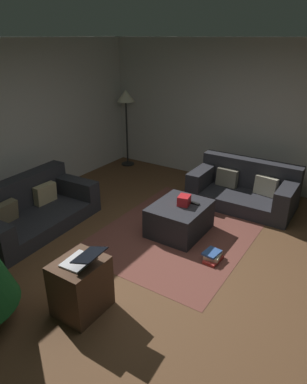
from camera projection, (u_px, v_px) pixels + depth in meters
ground_plane at (168, 268)px, 4.29m from camera, size 6.40×6.40×0.00m
corner_partition at (260, 117)px, 6.15m from camera, size 0.12×6.40×2.60m
couch_left at (30, 210)px, 5.13m from camera, size 1.91×1.05×0.70m
couch_right at (244, 188)px, 5.82m from camera, size 0.94×1.68×0.72m
ottoman at (180, 218)px, 4.99m from camera, size 0.86×0.71×0.44m
gift_box at (184, 200)px, 4.87m from camera, size 0.21×0.19×0.14m
tv_remote at (194, 203)px, 4.93m from camera, size 0.06×0.16×0.02m
side_table at (81, 286)px, 3.52m from camera, size 0.52×0.44×0.59m
laptop at (82, 259)px, 3.35m from camera, size 0.34×0.41×0.17m
book_stack at (213, 256)px, 4.41m from camera, size 0.30×0.23×0.12m
corner_lamp at (126, 102)px, 7.16m from camera, size 0.36×0.36×1.61m
area_rug at (179, 231)px, 5.08m from camera, size 2.60×2.00×0.01m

